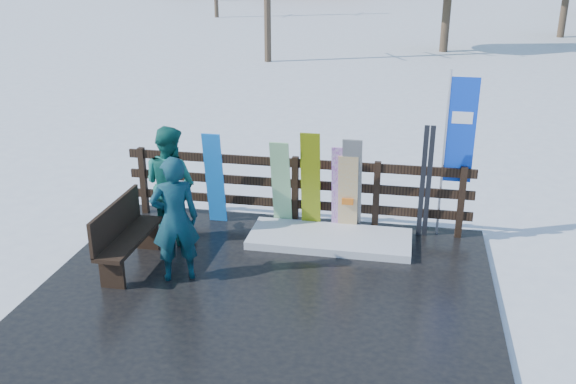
% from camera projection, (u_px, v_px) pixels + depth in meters
% --- Properties ---
extents(ground, '(700.00, 700.00, 0.00)m').
position_uv_depth(ground, '(265.00, 295.00, 8.55)').
color(ground, white).
rests_on(ground, ground).
extents(deck, '(6.00, 5.00, 0.08)m').
position_uv_depth(deck, '(265.00, 292.00, 8.53)').
color(deck, black).
rests_on(deck, ground).
extents(fence, '(5.60, 0.10, 1.15)m').
position_uv_depth(fence, '(295.00, 186.00, 10.30)').
color(fence, black).
rests_on(fence, deck).
extents(snow_patch, '(2.47, 1.00, 0.12)m').
position_uv_depth(snow_patch, '(330.00, 239.00, 9.85)').
color(snow_patch, white).
rests_on(snow_patch, deck).
extents(bench, '(0.41, 1.50, 0.97)m').
position_uv_depth(bench, '(124.00, 234.00, 8.95)').
color(bench, black).
rests_on(bench, deck).
extents(snowboard_0, '(0.30, 0.26, 1.56)m').
position_uv_depth(snowboard_0, '(215.00, 179.00, 10.28)').
color(snowboard_0, '#177CEB').
rests_on(snowboard_0, deck).
extents(snowboard_1, '(0.30, 0.37, 1.49)m').
position_uv_depth(snowboard_1, '(281.00, 185.00, 10.10)').
color(snowboard_1, white).
rests_on(snowboard_1, deck).
extents(snowboard_2, '(0.30, 0.28, 1.65)m').
position_uv_depth(snowboard_2, '(311.00, 182.00, 9.99)').
color(snowboard_2, '#CFE804').
rests_on(snowboard_2, deck).
extents(snowboard_3, '(0.27, 0.31, 1.46)m').
position_uv_depth(snowboard_3, '(340.00, 190.00, 9.94)').
color(snowboard_3, white).
rests_on(snowboard_3, deck).
extents(snowboard_4, '(0.29, 0.43, 1.61)m').
position_uv_depth(snowboard_4, '(352.00, 186.00, 9.88)').
color(snowboard_4, black).
rests_on(snowboard_4, deck).
extents(snowboard_5, '(0.30, 0.29, 1.33)m').
position_uv_depth(snowboard_5, '(348.00, 194.00, 9.94)').
color(snowboard_5, silver).
rests_on(snowboard_5, deck).
extents(ski_pair_a, '(0.16, 0.28, 1.59)m').
position_uv_depth(ski_pair_a, '(313.00, 183.00, 10.06)').
color(ski_pair_a, '#B61638').
rests_on(ski_pair_a, deck).
extents(ski_pair_b, '(0.17, 0.21, 1.84)m').
position_uv_depth(ski_pair_b, '(426.00, 183.00, 9.71)').
color(ski_pair_b, black).
rests_on(ski_pair_b, deck).
extents(rental_flag, '(0.45, 0.04, 2.60)m').
position_uv_depth(rental_flag, '(457.00, 137.00, 9.57)').
color(rental_flag, silver).
rests_on(rental_flag, deck).
extents(person_front, '(0.76, 0.65, 1.75)m').
position_uv_depth(person_front, '(175.00, 219.00, 8.51)').
color(person_front, '#0F4C4D').
rests_on(person_front, deck).
extents(person_back, '(1.07, 0.98, 1.79)m').
position_uv_depth(person_back, '(170.00, 183.00, 9.73)').
color(person_back, '#145F53').
rests_on(person_back, deck).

